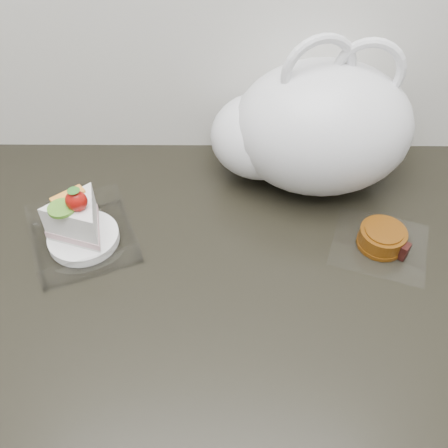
# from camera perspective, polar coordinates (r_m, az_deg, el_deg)

# --- Properties ---
(counter) EXTENTS (2.04, 0.64, 0.90)m
(counter) POSITION_cam_1_polar(r_m,az_deg,el_deg) (1.21, -2.84, -17.73)
(counter) COLOR black
(counter) RESTS_ON ground
(cake_tray) EXTENTS (0.21, 0.21, 0.13)m
(cake_tray) POSITION_cam_1_polar(r_m,az_deg,el_deg) (0.86, -16.02, -0.55)
(cake_tray) COLOR white
(cake_tray) RESTS_ON counter
(mooncake_wrap) EXTENTS (0.19, 0.19, 0.04)m
(mooncake_wrap) POSITION_cam_1_polar(r_m,az_deg,el_deg) (0.88, 17.64, -1.69)
(mooncake_wrap) COLOR white
(mooncake_wrap) RESTS_ON counter
(plastic_bag) EXTENTS (0.38, 0.28, 0.29)m
(plastic_bag) POSITION_cam_1_polar(r_m,az_deg,el_deg) (0.92, 9.78, 10.69)
(plastic_bag) COLOR white
(plastic_bag) RESTS_ON counter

